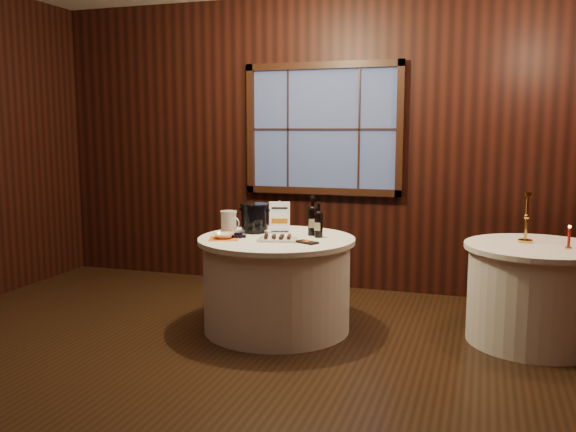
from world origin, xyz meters
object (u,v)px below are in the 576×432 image
(ice_bucket, at_px, (255,217))
(sign_stand, at_px, (279,222))
(port_bottle_right, at_px, (319,222))
(chocolate_plate, at_px, (278,238))
(side_table, at_px, (535,294))
(red_candle, at_px, (569,239))
(grape_bunch, at_px, (238,236))
(main_table, at_px, (277,283))
(chocolate_box, at_px, (307,242))
(brass_candlestick, at_px, (526,224))
(port_bottle_left, at_px, (313,218))
(glass_pitcher, at_px, (229,223))
(cracker_bowl, at_px, (224,236))

(ice_bucket, bearing_deg, sign_stand, 7.21)
(port_bottle_right, xyz_separation_m, chocolate_plate, (-0.27, -0.24, -0.11))
(side_table, relative_size, red_candle, 6.15)
(grape_bunch, bearing_deg, sign_stand, 54.57)
(main_table, relative_size, sign_stand, 4.56)
(chocolate_box, relative_size, brass_candlestick, 0.45)
(ice_bucket, distance_m, brass_candlestick, 2.19)
(side_table, bearing_deg, port_bottle_left, -176.46)
(main_table, distance_m, grape_bunch, 0.51)
(side_table, relative_size, port_bottle_right, 3.73)
(glass_pitcher, height_order, brass_candlestick, brass_candlestick)
(port_bottle_left, bearing_deg, sign_stand, 164.13)
(sign_stand, height_order, red_candle, sign_stand)
(chocolate_plate, relative_size, cracker_bowl, 2.05)
(chocolate_box, bearing_deg, port_bottle_left, 125.94)
(port_bottle_right, bearing_deg, chocolate_box, -89.43)
(main_table, xyz_separation_m, grape_bunch, (-0.28, -0.14, 0.40))
(red_candle, bearing_deg, glass_pitcher, -175.50)
(chocolate_plate, height_order, grape_bunch, same)
(main_table, height_order, chocolate_plate, chocolate_plate)
(ice_bucket, xyz_separation_m, grape_bunch, (-0.03, -0.31, -0.11))
(red_candle, bearing_deg, main_table, -174.44)
(chocolate_plate, distance_m, brass_candlestick, 1.94)
(brass_candlestick, bearing_deg, cracker_bowl, -165.87)
(chocolate_box, height_order, red_candle, red_candle)
(sign_stand, relative_size, cracker_bowl, 1.72)
(side_table, bearing_deg, port_bottle_right, -173.64)
(chocolate_box, relative_size, cracker_bowl, 1.10)
(ice_bucket, xyz_separation_m, red_candle, (2.46, 0.04, -0.06))
(chocolate_plate, height_order, red_candle, red_candle)
(main_table, bearing_deg, port_bottle_right, 19.28)
(chocolate_box, relative_size, glass_pitcher, 0.89)
(main_table, relative_size, port_bottle_left, 3.90)
(cracker_bowl, relative_size, brass_candlestick, 0.41)
(grape_bunch, relative_size, brass_candlestick, 0.48)
(side_table, distance_m, grape_bunch, 2.36)
(chocolate_box, distance_m, cracker_bowl, 0.69)
(ice_bucket, xyz_separation_m, chocolate_plate, (0.31, -0.30, -0.11))
(cracker_bowl, bearing_deg, sign_stand, 48.27)
(chocolate_plate, bearing_deg, cracker_bowl, -172.83)
(main_table, relative_size, chocolate_plate, 3.82)
(main_table, xyz_separation_m, cracker_bowl, (-0.39, -0.18, 0.41))
(sign_stand, height_order, chocolate_box, sign_stand)
(port_bottle_right, relative_size, ice_bucket, 1.16)
(red_candle, bearing_deg, sign_stand, -179.68)
(side_table, distance_m, glass_pitcher, 2.49)
(cracker_bowl, height_order, brass_candlestick, brass_candlestick)
(side_table, relative_size, ice_bucket, 4.33)
(cracker_bowl, relative_size, red_candle, 0.93)
(grape_bunch, bearing_deg, port_bottle_left, 31.47)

